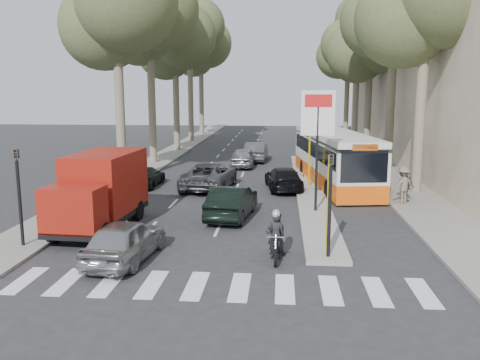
% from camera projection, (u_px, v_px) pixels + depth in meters
% --- Properties ---
extents(ground, '(120.00, 120.00, 0.00)m').
position_uv_depth(ground, '(235.00, 245.00, 18.70)').
color(ground, '#28282B').
rests_on(ground, ground).
extents(sidewalk_right, '(3.20, 70.00, 0.12)m').
position_uv_depth(sidewalk_right, '(364.00, 156.00, 42.52)').
color(sidewalk_right, gray).
rests_on(sidewalk_right, ground).
extents(median_left, '(2.40, 64.00, 0.12)m').
position_uv_depth(median_left, '(176.00, 150.00, 46.78)').
color(median_left, gray).
rests_on(median_left, ground).
extents(traffic_island, '(1.50, 26.00, 0.16)m').
position_uv_depth(traffic_island, '(309.00, 187.00, 29.22)').
color(traffic_island, gray).
rests_on(traffic_island, ground).
extents(building_far, '(11.00, 20.00, 16.00)m').
position_uv_depth(building_far, '(425.00, 64.00, 49.38)').
color(building_far, '#B7A88E').
rests_on(building_far, ground).
extents(billboard, '(1.50, 12.10, 5.60)m').
position_uv_depth(billboard, '(317.00, 133.00, 22.68)').
color(billboard, yellow).
rests_on(billboard, ground).
extents(traffic_light_island, '(0.16, 0.41, 3.60)m').
position_uv_depth(traffic_light_island, '(330.00, 188.00, 16.53)').
color(traffic_light_island, black).
rests_on(traffic_light_island, ground).
extents(traffic_light_left, '(0.16, 0.41, 3.60)m').
position_uv_depth(traffic_light_left, '(18.00, 180.00, 17.88)').
color(traffic_light_left, black).
rests_on(traffic_light_left, ground).
extents(tree_l_a, '(7.40, 7.20, 14.10)m').
position_uv_depth(tree_l_a, '(118.00, 6.00, 29.35)').
color(tree_l_a, '#6B604C').
rests_on(tree_l_a, ground).
extents(tree_l_b, '(7.40, 7.20, 14.88)m').
position_uv_depth(tree_l_b, '(151.00, 13.00, 37.08)').
color(tree_l_b, '#6B604C').
rests_on(tree_l_b, ground).
extents(tree_l_c, '(7.40, 7.20, 13.71)m').
position_uv_depth(tree_l_c, '(176.00, 38.00, 45.09)').
color(tree_l_c, '#6B604C').
rests_on(tree_l_c, ground).
extents(tree_l_d, '(7.40, 7.20, 15.66)m').
position_uv_depth(tree_l_d, '(191.00, 29.00, 52.64)').
color(tree_l_d, '#6B604C').
rests_on(tree_l_d, ground).
extents(tree_l_e, '(7.40, 7.20, 14.49)m').
position_uv_depth(tree_l_e, '(202.00, 45.00, 60.67)').
color(tree_l_e, '#6B604C').
rests_on(tree_l_e, ground).
extents(tree_r_b, '(7.40, 7.20, 15.27)m').
position_uv_depth(tree_r_b, '(398.00, 1.00, 33.69)').
color(tree_r_b, '#6B604C').
rests_on(tree_r_b, ground).
extents(tree_r_c, '(7.40, 7.20, 13.32)m').
position_uv_depth(tree_r_c, '(372.00, 39.00, 41.86)').
color(tree_r_c, '#6B604C').
rests_on(tree_r_c, ground).
extents(tree_r_d, '(7.40, 7.20, 14.88)m').
position_uv_depth(tree_r_d, '(360.00, 32.00, 49.45)').
color(tree_r_d, '#6B604C').
rests_on(tree_r_d, ground).
extents(tree_r_e, '(7.40, 7.20, 14.10)m').
position_uv_depth(tree_r_e, '(350.00, 46.00, 57.41)').
color(tree_r_e, '#6B604C').
rests_on(tree_r_e, ground).
extents(silver_hatchback, '(2.12, 4.35, 1.43)m').
position_uv_depth(silver_hatchback, '(125.00, 240.00, 16.89)').
color(silver_hatchback, '#9EA1A5').
rests_on(silver_hatchback, ground).
extents(dark_hatchback, '(2.07, 4.53, 1.44)m').
position_uv_depth(dark_hatchback, '(232.00, 202.00, 22.49)').
color(dark_hatchback, black).
rests_on(dark_hatchback, ground).
extents(queue_car_a, '(2.98, 5.62, 1.50)m').
position_uv_depth(queue_car_a, '(209.00, 176.00, 29.04)').
color(queue_car_a, '#505158').
rests_on(queue_car_a, ground).
extents(queue_car_b, '(2.39, 4.68, 1.30)m').
position_uv_depth(queue_car_b, '(283.00, 178.00, 28.73)').
color(queue_car_b, black).
rests_on(queue_car_b, ground).
extents(queue_car_c, '(1.81, 4.21, 1.42)m').
position_uv_depth(queue_car_c, '(243.00, 157.00, 37.03)').
color(queue_car_c, '#98999F').
rests_on(queue_car_c, ground).
extents(queue_car_d, '(1.74, 4.58, 1.49)m').
position_uv_depth(queue_car_d, '(256.00, 152.00, 40.05)').
color(queue_car_d, '#54585D').
rests_on(queue_car_d, ground).
extents(queue_car_e, '(1.72, 4.10, 1.18)m').
position_uv_depth(queue_car_e, '(145.00, 176.00, 29.71)').
color(queue_car_e, black).
rests_on(queue_car_e, ground).
extents(red_truck, '(2.55, 5.90, 3.08)m').
position_uv_depth(red_truck, '(101.00, 190.00, 20.57)').
color(red_truck, black).
rests_on(red_truck, ground).
extents(city_bus, '(4.23, 12.26, 3.17)m').
position_uv_depth(city_bus, '(334.00, 157.00, 30.19)').
color(city_bus, '#EB570D').
rests_on(city_bus, ground).
extents(motorcycle, '(0.72, 2.00, 1.70)m').
position_uv_depth(motorcycle, '(276.00, 236.00, 17.18)').
color(motorcycle, black).
rests_on(motorcycle, ground).
extents(pedestrian_near, '(0.94, 1.00, 1.58)m').
position_uv_depth(pedestrian_near, '(406.00, 186.00, 25.17)').
color(pedestrian_near, '#473752').
rests_on(pedestrian_near, sidewalk_right).
extents(pedestrian_far, '(1.27, 1.08, 1.82)m').
position_uv_depth(pedestrian_far, '(403.00, 185.00, 24.83)').
color(pedestrian_far, '#726655').
rests_on(pedestrian_far, sidewalk_right).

